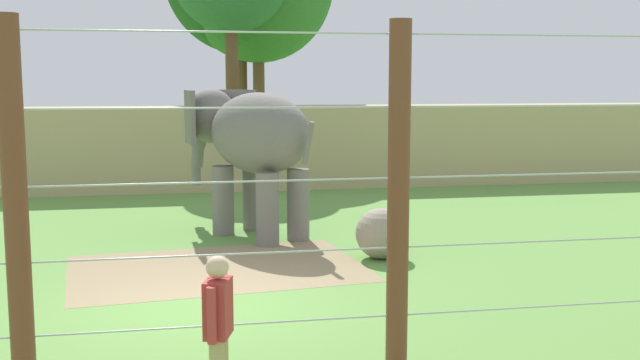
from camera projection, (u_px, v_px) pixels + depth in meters
The scene contains 7 objects.
ground_plane at pixel (200, 306), 11.33m from camera, with size 120.00×120.00×0.00m, color #609342.
dirt_patch at pixel (217, 268), 13.58m from camera, with size 5.10×3.48×0.01m, color #937F5B.
embankment_wall at pixel (187, 148), 23.16m from camera, with size 36.00×1.80×2.50m, color tan.
elephant at pixel (250, 139), 16.24m from camera, with size 3.06×3.79×3.12m.
enrichment_ball at pixel (381, 234), 14.27m from camera, with size 0.95×0.95×0.95m, color gray.
cable_fence at pixel (211, 208), 8.03m from camera, with size 12.67×0.24×3.98m.
zookeeper at pixel (218, 331), 7.38m from camera, with size 0.31×0.59×1.67m.
Camera 1 is at (-0.28, -11.12, 3.34)m, focal length 43.02 mm.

